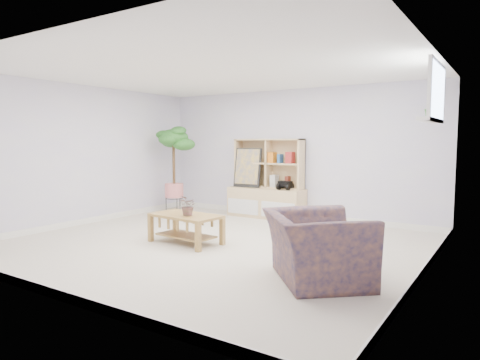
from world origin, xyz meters
The scene contains 14 objects.
floor centered at (0.00, 0.00, 0.00)m, with size 5.50×5.00×0.01m, color beige.
ceiling centered at (0.00, 0.00, 2.40)m, with size 5.50×5.00×0.01m, color white.
walls centered at (0.00, 0.00, 1.20)m, with size 5.51×5.01×2.40m.
baseboard centered at (0.00, 0.00, 0.05)m, with size 5.50×5.00×0.10m, color white, non-canonical shape.
window centered at (2.73, 0.60, 2.00)m, with size 0.10×0.98×0.68m, color silver, non-canonical shape.
window_sill centered at (2.67, 0.60, 1.68)m, with size 0.14×1.00×0.04m, color white.
storage_unit centered at (-0.42, 2.24, 0.74)m, with size 1.48×0.50×1.48m, color #D8B07C, non-canonical shape.
poster centered at (-0.81, 2.20, 0.93)m, with size 0.54×0.13×0.75m, color yellow, non-canonical shape.
toy_truck centered at (0.00, 2.19, 0.65)m, with size 0.34×0.23×0.18m, color black, non-canonical shape.
coffee_table centered at (-0.36, -0.18, 0.21)m, with size 1.01×0.55×0.41m, color #A47E47, non-canonical shape.
table_plant centered at (-0.25, -0.25, 0.55)m, with size 0.26×0.22×0.29m, color #236C31.
floor_tree centered at (-2.19, 1.65, 0.87)m, with size 0.64×0.64×1.75m, color #204E1D, non-canonical shape.
armchair centered at (1.83, -0.70, 0.40)m, with size 1.09×0.94×0.80m, color #141D49.
sill_plant centered at (2.67, 0.59, 1.82)m, with size 0.14×0.11×0.25m, color #204E1D.
Camera 1 is at (3.52, -4.76, 1.44)m, focal length 32.00 mm.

